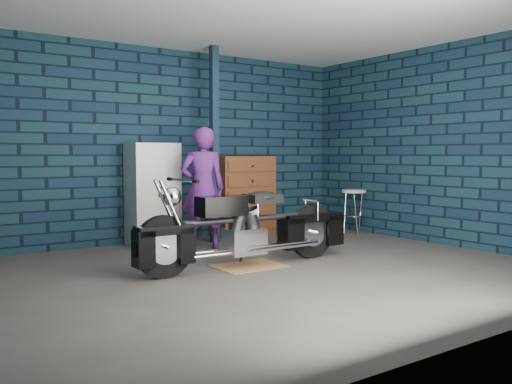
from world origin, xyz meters
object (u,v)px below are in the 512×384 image
Objects in this scene: locker at (153,194)px; shop_stool at (354,211)px; motorcycle at (249,222)px; tool_chest at (243,196)px; person at (203,188)px.

locker is 2.03× the size of shop_stool.
locker is (-0.28, 1.90, 0.19)m from motorcycle.
person is at bearing -148.81° from tool_chest.
locker reaches higher than shop_stool.
person is 1.22m from tool_chest.
motorcycle is at bearing 106.89° from person.
person is 2.33× the size of shop_stool.
person is at bearing 84.14° from motorcycle.
motorcycle is 1.42× the size of person.
person reaches higher than motorcycle.
tool_chest is at bearing 58.66° from motorcycle.
person is at bearing -56.28° from locker.
locker is at bearing 98.68° from motorcycle.
person reaches higher than shop_stool.
locker is 1.45m from tool_chest.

